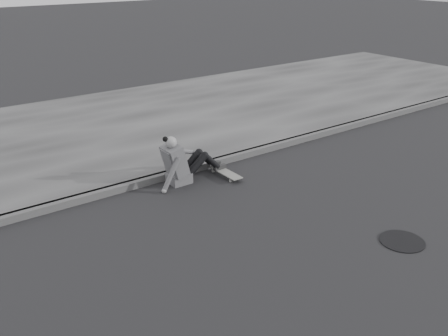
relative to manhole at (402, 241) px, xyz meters
name	(u,v)px	position (x,y,z in m)	size (l,w,h in m)	color
ground	(293,228)	(-0.93, 1.15, -0.01)	(80.00, 80.00, 0.00)	black
curb	(195,168)	(-0.93, 3.73, 0.05)	(24.00, 0.16, 0.12)	#444444
sidewalk	(122,126)	(-0.93, 6.75, 0.05)	(24.00, 6.00, 0.12)	#3C3C3C
manhole	(402,241)	(0.00, 0.00, 0.00)	(0.60, 0.60, 0.01)	black
skateboard	(225,172)	(-0.63, 3.21, 0.07)	(0.20, 0.78, 0.09)	gray
seated_woman	(182,162)	(-1.36, 3.46, 0.35)	(1.38, 0.46, 0.88)	#4F4F51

